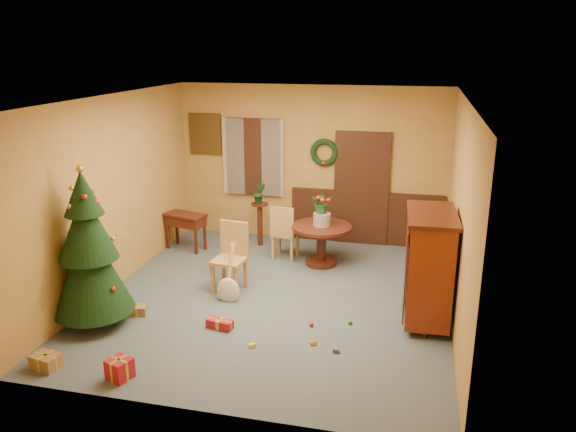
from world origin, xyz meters
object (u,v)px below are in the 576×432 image
(christmas_tree, at_px, (89,251))
(dining_table, at_px, (322,237))
(chair_near, at_px, (231,254))
(sideboard, at_px, (429,264))
(writing_desk, at_px, (186,223))

(christmas_tree, bearing_deg, dining_table, 46.97)
(chair_near, xyz_separation_m, sideboard, (2.87, -0.38, 0.25))
(dining_table, distance_m, chair_near, 1.74)
(dining_table, relative_size, sideboard, 0.66)
(dining_table, distance_m, sideboard, 2.42)
(chair_near, distance_m, writing_desk, 2.01)
(christmas_tree, height_order, writing_desk, christmas_tree)
(christmas_tree, xyz_separation_m, writing_desk, (0.06, 2.93, -0.52))
(chair_near, relative_size, sideboard, 0.69)
(chair_near, distance_m, sideboard, 2.91)
(dining_table, bearing_deg, writing_desk, 176.20)
(dining_table, relative_size, christmas_tree, 0.46)
(dining_table, height_order, christmas_tree, christmas_tree)
(dining_table, bearing_deg, christmas_tree, -133.03)
(dining_table, distance_m, christmas_tree, 3.82)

